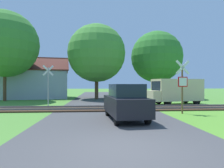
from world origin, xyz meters
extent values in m
plane|color=#4C8433|center=(0.00, 0.00, 0.00)|extent=(160.00, 160.00, 0.00)
cube|color=#424244|center=(0.00, 2.00, 0.00)|extent=(6.81, 80.00, 0.01)
cube|color=#422D1E|center=(0.00, 8.70, 0.05)|extent=(60.00, 2.60, 0.10)
cube|color=slate|center=(0.00, 9.42, 0.16)|extent=(60.00, 0.08, 0.12)
cube|color=slate|center=(0.00, 7.98, 0.16)|extent=(60.00, 0.08, 0.12)
cylinder|color=brown|center=(4.49, 6.32, 1.47)|extent=(0.10, 0.10, 2.94)
cube|color=red|center=(4.49, 6.25, 1.93)|extent=(0.60, 0.08, 0.60)
cube|color=white|center=(4.50, 6.23, 1.93)|extent=(0.49, 0.05, 0.49)
cube|color=white|center=(4.49, 6.25, 2.79)|extent=(0.88, 0.10, 0.88)
cube|color=white|center=(4.49, 6.25, 2.79)|extent=(0.88, 0.10, 0.88)
cylinder|color=#9E9EA5|center=(-4.55, 11.01, 1.57)|extent=(0.09, 0.09, 3.15)
cube|color=white|center=(-4.56, 11.07, 2.90)|extent=(0.86, 0.22, 0.88)
cube|color=white|center=(-4.56, 11.07, 2.90)|extent=(0.86, 0.22, 0.88)
cube|color=#99A3B7|center=(-8.33, 21.18, 1.78)|extent=(8.29, 6.92, 3.56)
cube|color=#562823|center=(-8.09, 19.74, 4.37)|extent=(8.25, 4.48, 1.93)
cube|color=#562823|center=(-8.56, 22.61, 4.37)|extent=(8.25, 4.48, 1.93)
cube|color=brown|center=(-6.30, 21.50, 4.41)|extent=(0.57, 0.57, 1.10)
cylinder|color=#513823|center=(-0.67, 19.19, 1.48)|extent=(0.44, 0.44, 2.95)
sphere|color=#478E38|center=(-0.67, 19.19, 5.61)|extent=(7.09, 7.09, 7.09)
cylinder|color=#513823|center=(7.17, 20.23, 1.44)|extent=(0.31, 0.31, 2.88)
sphere|color=#337A2D|center=(7.17, 20.23, 5.39)|extent=(6.68, 6.68, 6.68)
cylinder|color=#513823|center=(-10.46, 16.77, 1.72)|extent=(0.34, 0.34, 3.45)
sphere|color=#3D8433|center=(-10.46, 16.77, 6.11)|extent=(7.10, 7.10, 7.10)
cube|color=beige|center=(6.48, 11.91, 1.29)|extent=(4.49, 2.69, 1.90)
cube|color=beige|center=(4.08, 11.42, 0.79)|extent=(1.04, 1.91, 0.90)
cube|color=#19232D|center=(4.44, 11.49, 1.62)|extent=(0.36, 1.59, 0.85)
cube|color=navy|center=(6.29, 12.84, 0.96)|extent=(3.71, 0.76, 0.16)
cylinder|color=black|center=(4.93, 12.39, 0.34)|extent=(0.70, 0.31, 0.68)
cylinder|color=black|center=(5.24, 10.86, 0.34)|extent=(0.70, 0.31, 0.68)
cylinder|color=black|center=(7.73, 12.95, 0.34)|extent=(0.70, 0.31, 0.68)
cylinder|color=black|center=(8.03, 11.42, 0.34)|extent=(0.70, 0.31, 0.68)
cube|color=black|center=(0.77, 4.63, 0.72)|extent=(1.99, 4.13, 0.84)
cube|color=#19232D|center=(0.78, 4.43, 1.46)|extent=(1.59, 2.32, 0.64)
cylinder|color=black|center=(1.34, 6.05, 0.30)|extent=(0.23, 0.61, 0.60)
cylinder|color=black|center=(-0.05, 5.92, 0.30)|extent=(0.23, 0.61, 0.60)
cylinder|color=black|center=(1.59, 3.34, 0.30)|extent=(0.23, 0.61, 0.60)
cylinder|color=black|center=(0.19, 3.21, 0.30)|extent=(0.23, 0.61, 0.60)
camera|label=1|loc=(-0.66, -5.34, 1.76)|focal=32.00mm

